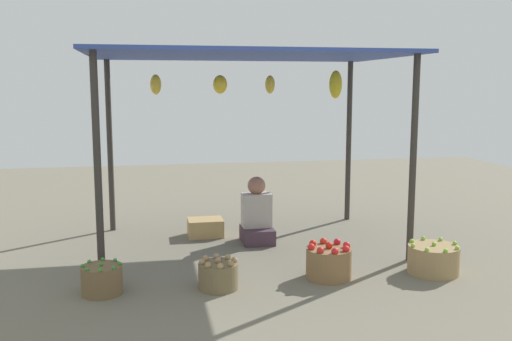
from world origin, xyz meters
TOP-DOWN VIEW (x-y plane):
  - ground_plane at (0.00, 0.00)m, footprint 14.00×14.00m
  - market_stall_structure at (0.01, 0.00)m, footprint 3.46×2.21m
  - vendor_person at (0.13, 0.06)m, footprint 0.36×0.44m
  - basket_green_chilies at (-1.55, -1.35)m, footprint 0.36×0.36m
  - basket_potatoes at (-0.52, -1.41)m, footprint 0.37×0.37m
  - basket_red_tomatoes at (0.56, -1.33)m, footprint 0.44×0.44m
  - basket_limes at (1.62, -1.38)m, footprint 0.50×0.50m
  - wooden_crate_near_vendor at (-0.44, 0.44)m, footprint 0.43×0.34m

SIDE VIEW (x-z plane):
  - ground_plane at x=0.00m, z-range 0.00..0.00m
  - wooden_crate_near_vendor at x=-0.44m, z-range 0.00..0.21m
  - basket_potatoes at x=-0.52m, z-range -0.02..0.27m
  - basket_green_chilies at x=-1.55m, z-range -0.01..0.27m
  - basket_limes at x=1.62m, z-range -0.02..0.30m
  - basket_red_tomatoes at x=0.56m, z-range -0.02..0.33m
  - vendor_person at x=0.13m, z-range -0.09..0.69m
  - market_stall_structure at x=0.01m, z-range 0.94..3.13m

